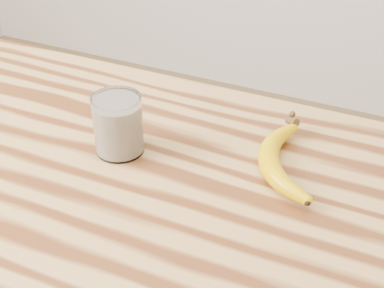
% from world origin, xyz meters
% --- Properties ---
extents(table, '(1.20, 0.80, 0.90)m').
position_xyz_m(table, '(0.00, 0.00, 0.77)').
color(table, '#B4874A').
rests_on(table, ground).
extents(smoothie_glass, '(0.08, 0.08, 0.10)m').
position_xyz_m(smoothie_glass, '(0.11, 0.13, 0.95)').
color(smoothie_glass, white).
rests_on(smoothie_glass, table).
extents(banana, '(0.20, 0.30, 0.03)m').
position_xyz_m(banana, '(0.35, 0.18, 0.92)').
color(banana, '#D9A500').
rests_on(banana, table).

